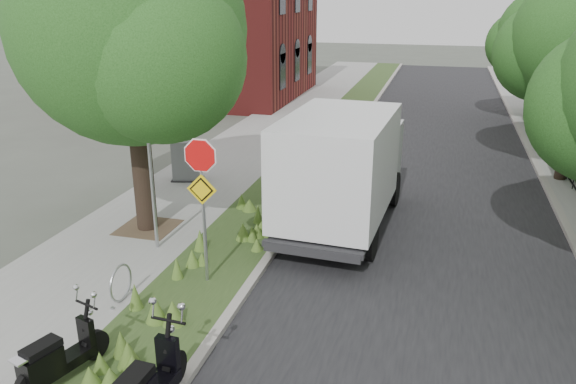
# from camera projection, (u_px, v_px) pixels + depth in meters

# --- Properties ---
(ground) EXTENTS (120.00, 120.00, 0.00)m
(ground) POSITION_uv_depth(u_px,v_px,m) (262.00, 309.00, 11.03)
(ground) COLOR #4C5147
(ground) RESTS_ON ground
(sidewalk_near) EXTENTS (3.50, 60.00, 0.12)m
(sidewalk_near) POSITION_uv_depth(u_px,v_px,m) (236.00, 155.00, 21.15)
(sidewalk_near) COLOR gray
(sidewalk_near) RESTS_ON ground
(verge) EXTENTS (2.00, 60.00, 0.12)m
(verge) POSITION_uv_depth(u_px,v_px,m) (307.00, 161.00, 20.46)
(verge) COLOR #2C421C
(verge) RESTS_ON ground
(kerb_near) EXTENTS (0.20, 60.00, 0.13)m
(kerb_near) POSITION_uv_depth(u_px,v_px,m) (334.00, 163.00, 20.21)
(kerb_near) COLOR #9E9991
(kerb_near) RESTS_ON ground
(road) EXTENTS (7.00, 60.00, 0.01)m
(road) POSITION_uv_depth(u_px,v_px,m) (433.00, 172.00, 19.36)
(road) COLOR black
(road) RESTS_ON ground
(kerb_far) EXTENTS (0.20, 60.00, 0.13)m
(kerb_far) POSITION_uv_depth(u_px,v_px,m) (543.00, 179.00, 18.46)
(kerb_far) COLOR #9E9991
(kerb_far) RESTS_ON ground
(street_tree_main) EXTENTS (6.21, 5.54, 7.66)m
(street_tree_main) POSITION_uv_depth(u_px,v_px,m) (129.00, 41.00, 13.03)
(street_tree_main) COLOR black
(street_tree_main) RESTS_ON ground
(bare_post) EXTENTS (0.08, 0.08, 4.00)m
(bare_post) POSITION_uv_depth(u_px,v_px,m) (151.00, 167.00, 12.75)
(bare_post) COLOR #A5A8AD
(bare_post) RESTS_ON ground
(bike_hoop) EXTENTS (0.06, 0.78, 0.77)m
(bike_hoop) POSITION_uv_depth(u_px,v_px,m) (121.00, 283.00, 10.99)
(bike_hoop) COLOR #A5A8AD
(bike_hoop) RESTS_ON ground
(sign_assembly) EXTENTS (0.94, 0.08, 3.22)m
(sign_assembly) POSITION_uv_depth(u_px,v_px,m) (202.00, 182.00, 11.13)
(sign_assembly) COLOR #A5A8AD
(sign_assembly) RESTS_ON ground
(fence_far) EXTENTS (0.04, 24.00, 1.00)m
(fence_far) POSITION_uv_depth(u_px,v_px,m) (569.00, 163.00, 18.08)
(fence_far) COLOR black
(fence_far) RESTS_ON ground
(brick_building) EXTENTS (9.40, 10.40, 8.30)m
(brick_building) POSITION_uv_depth(u_px,v_px,m) (221.00, 22.00, 31.95)
(brick_building) COLOR maroon
(brick_building) RESTS_ON ground
(far_tree_c) EXTENTS (4.37, 3.89, 5.93)m
(far_tree_c) POSITION_uv_depth(u_px,v_px,m) (540.00, 39.00, 24.34)
(far_tree_c) COLOR black
(far_tree_c) RESTS_ON ground
(scooter_near) EXTENTS (0.67, 1.65, 0.81)m
(scooter_near) POSITION_uv_depth(u_px,v_px,m) (53.00, 362.00, 8.62)
(scooter_near) COLOR black
(scooter_near) RESTS_ON ground
(box_truck) EXTENTS (2.61, 5.99, 2.66)m
(box_truck) POSITION_uv_depth(u_px,v_px,m) (343.00, 165.00, 14.25)
(box_truck) COLOR #262628
(box_truck) RESTS_ON ground
(utility_cabinet) EXTENTS (1.10, 0.86, 1.29)m
(utility_cabinet) POSITION_uv_depth(u_px,v_px,m) (187.00, 161.00, 18.02)
(utility_cabinet) COLOR #262628
(utility_cabinet) RESTS_ON ground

